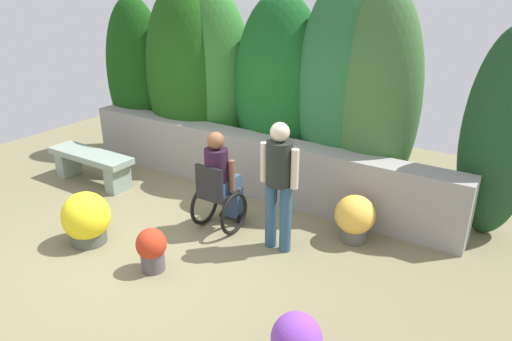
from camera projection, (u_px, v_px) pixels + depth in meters
name	position (u px, v px, depth m)	size (l,w,h in m)	color
ground_plane	(162.00, 249.00, 5.65)	(10.71, 10.71, 0.00)	#7A7351
stone_retaining_wall	(251.00, 164.00, 7.02)	(6.21, 0.41, 0.90)	gray
hedge_backdrop	(259.00, 87.00, 7.18)	(7.04, 1.26, 3.16)	#144510
stone_bench	(91.00, 163.00, 7.37)	(1.54, 0.44, 0.51)	gray
person_in_wheelchair	(220.00, 184.00, 5.92)	(0.53, 0.66, 1.33)	black
person_standing_companion	(279.00, 179.00, 5.34)	(0.49, 0.30, 1.59)	#2E4F69
flower_pot_purple_near	(355.00, 218.00, 5.73)	(0.50, 0.50, 0.60)	#58584F
flower_pot_terracotta_by_wall	(152.00, 249.00, 5.16)	(0.34, 0.34, 0.52)	#584F55
flower_pot_red_accent	(86.00, 220.00, 5.69)	(0.58, 0.58, 0.67)	#52574C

